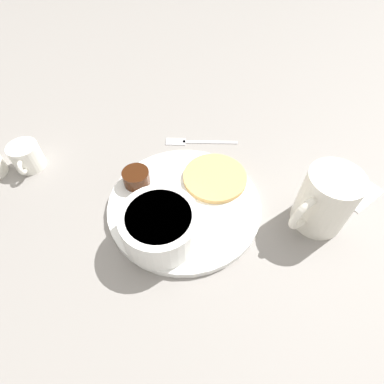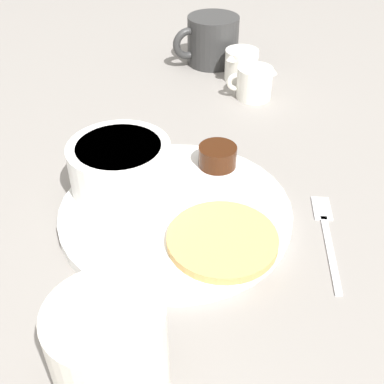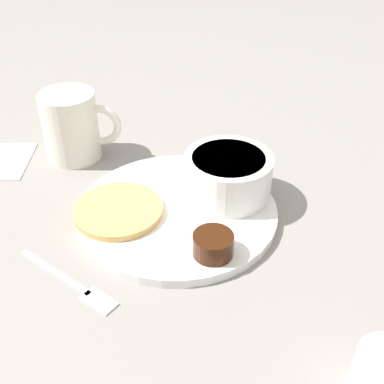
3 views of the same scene
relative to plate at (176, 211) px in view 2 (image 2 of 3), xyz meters
The scene contains 11 objects.
ground_plane 0.01m from the plate, ahead, with size 4.00×4.00×0.00m, color gray.
plate is the anchor object (origin of this frame).
pancake_stack 0.08m from the plate, 97.61° to the right, with size 0.11×0.11×0.01m.
bowl 0.08m from the plate, 100.39° to the left, with size 0.12×0.12×0.06m.
syrup_cup 0.10m from the plate, 10.39° to the left, with size 0.05×0.05×0.03m.
butter_ramekin 0.10m from the plate, 91.39° to the left, with size 0.04×0.04×0.04m.
coffee_mug 0.22m from the plate, 149.08° to the right, with size 0.08×0.12×0.10m.
creamer_pitcher_near 0.31m from the plate, 19.84° to the left, with size 0.06×0.06×0.05m.
creamer_pitcher_far 0.37m from the plate, 25.82° to the left, with size 0.08×0.06×0.05m.
fork 0.17m from the plate, 56.85° to the right, with size 0.13×0.10×0.00m.
second_mug 0.43m from the plate, 34.58° to the left, with size 0.12×0.09×0.08m.
Camera 2 is at (-0.29, -0.29, 0.35)m, focal length 45.00 mm.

